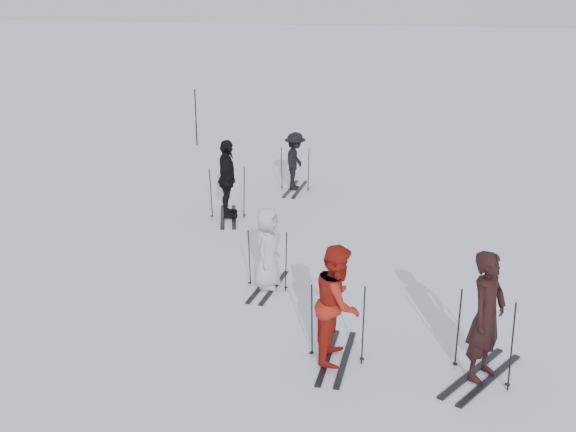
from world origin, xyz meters
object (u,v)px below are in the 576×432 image
object	(u,v)px
skier_uphill_far	(295,162)
piste_marker	(196,117)
skier_uphill_left	(227,180)
skier_near_dark	(486,318)
skier_red	(338,305)
skier_grey	(267,249)

from	to	relation	value
skier_uphill_far	piste_marker	world-z (taller)	piste_marker
skier_uphill_left	skier_near_dark	bearing A→B (deg)	-153.50
skier_uphill_left	skier_uphill_far	world-z (taller)	skier_uphill_left
skier_red	piste_marker	size ratio (longest dim) A/B	0.98
skier_near_dark	skier_uphill_far	world-z (taller)	skier_near_dark
skier_red	piste_marker	bearing A→B (deg)	28.34
skier_grey	piste_marker	bearing A→B (deg)	30.62
skier_red	piste_marker	distance (m)	14.10
skier_grey	skier_uphill_far	bearing A→B (deg)	12.04
skier_grey	skier_uphill_left	bearing A→B (deg)	32.21
skier_near_dark	skier_uphill_left	world-z (taller)	skier_near_dark
skier_near_dark	skier_red	size ratio (longest dim) A/B	1.06
skier_red	skier_grey	xyz separation A→B (m)	(-1.55, 2.30, -0.15)
skier_uphill_left	skier_uphill_far	xyz separation A→B (m)	(1.16, 2.46, -0.16)
skier_grey	piste_marker	xyz separation A→B (m)	(-4.59, 10.39, 0.17)
skier_grey	skier_uphill_left	xyz separation A→B (m)	(-1.72, 3.62, 0.16)
skier_near_dark	piste_marker	distance (m)	15.24
piste_marker	skier_red	bearing A→B (deg)	-64.17
skier_near_dark	piste_marker	size ratio (longest dim) A/B	1.04
skier_near_dark	skier_uphill_far	xyz separation A→B (m)	(-4.21, 8.52, -0.21)
skier_uphill_far	piste_marker	size ratio (longest dim) A/B	0.82
skier_grey	skier_uphill_far	xyz separation A→B (m)	(-0.56, 6.08, -0.00)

